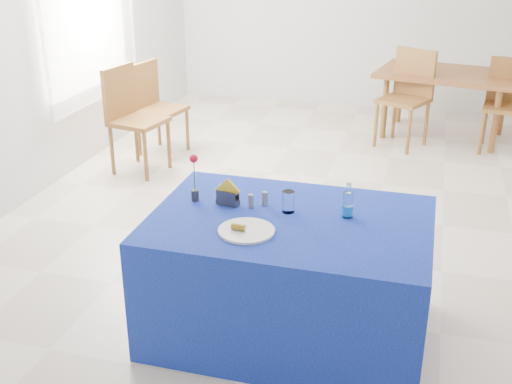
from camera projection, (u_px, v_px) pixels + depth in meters
The scene contains 18 objects.
floor at pixel (311, 210), 5.57m from camera, with size 7.00×7.00×0.00m, color beige.
room_shell at pixel (318, 2), 4.88m from camera, with size 7.00×7.00×7.00m.
window_pane at pixel (84, 6), 6.28m from camera, with size 0.04×1.50×1.60m, color white.
curtain at pixel (90, 6), 6.26m from camera, with size 0.04×1.75×1.85m, color white.
plate at pixel (246, 231), 3.50m from camera, with size 0.31×0.31×0.01m, color silver.
drinking_glass at pixel (288, 202), 3.72m from camera, with size 0.07×0.07×0.13m, color white.
salt_shaker at pixel (265, 199), 3.82m from camera, with size 0.03×0.03×0.09m, color slate.
pepper_shaker at pixel (251, 201), 3.78m from camera, with size 0.03×0.03×0.09m, color slate.
blue_table at pixel (289, 276), 3.81m from camera, with size 1.60×1.10×0.76m.
water_bottle at pixel (348, 205), 3.66m from camera, with size 0.06×0.06×0.21m.
napkin_holder at pixel (228, 197), 3.83m from camera, with size 0.15×0.08×0.17m.
rose_vase at pixel (194, 178), 3.84m from camera, with size 0.05×0.05×0.30m.
oak_table at pixel (447, 79), 7.21m from camera, with size 1.65×1.22×0.76m.
chair_bg_left at pixel (408, 91), 6.99m from camera, with size 0.62×0.62×1.05m.
chair_bg_right at pixel (507, 98), 6.84m from camera, with size 0.49×0.49×0.98m.
chair_win_a at pixel (130, 112), 6.25m from camera, with size 0.54×0.54×1.04m.
chair_win_b at pixel (155, 101), 6.77m from camera, with size 0.50×0.50×0.97m.
banana_pieces at pixel (239, 227), 3.49m from camera, with size 0.09×0.04×0.04m.
Camera 1 is at (0.90, -5.00, 2.34)m, focal length 45.00 mm.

